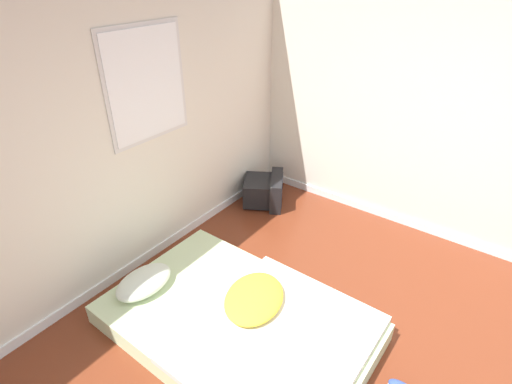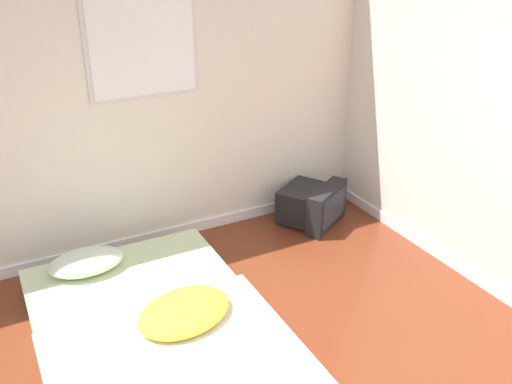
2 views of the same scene
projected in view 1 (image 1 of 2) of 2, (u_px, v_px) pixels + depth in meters
name	position (u px, v px, depth m)	size (l,w,h in m)	color
wall_back	(82.00, 156.00, 3.12)	(7.53, 0.08, 2.60)	silver
mattress_bed	(238.00, 322.00, 3.18)	(1.39, 2.10, 0.32)	beige
crt_tv	(265.00, 190.00, 4.88)	(0.66, 0.65, 0.36)	black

